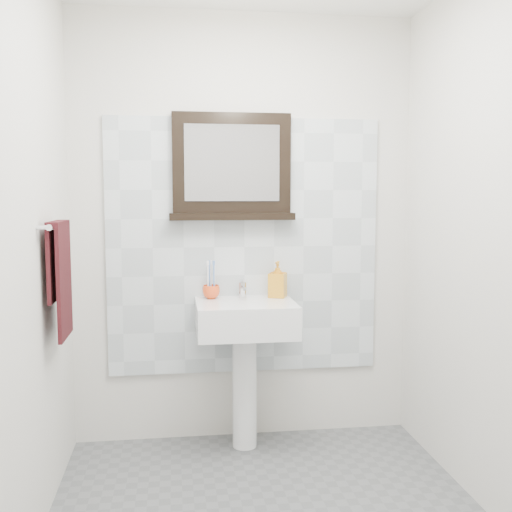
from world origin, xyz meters
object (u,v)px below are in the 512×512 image
at_px(pedestal_sink, 245,334).
at_px(hand_towel, 60,270).
at_px(toothbrush_cup, 211,292).
at_px(soap_dispenser, 278,279).
at_px(framed_mirror, 232,169).

bearing_deg(pedestal_sink, hand_towel, -156.13).
xyz_separation_m(toothbrush_cup, soap_dispenser, (0.39, -0.01, 0.07)).
bearing_deg(hand_towel, toothbrush_cup, 35.83).
xyz_separation_m(toothbrush_cup, hand_towel, (-0.74, -0.53, 0.21)).
distance_m(pedestal_sink, toothbrush_cup, 0.31).
xyz_separation_m(pedestal_sink, hand_towel, (-0.92, -0.41, 0.43)).
distance_m(toothbrush_cup, hand_towel, 0.93).
height_order(toothbrush_cup, framed_mirror, framed_mirror).
height_order(pedestal_sink, soap_dispenser, soap_dispenser).
bearing_deg(hand_towel, framed_mirror, 34.45).
xyz_separation_m(soap_dispenser, framed_mirror, (-0.26, 0.07, 0.64)).
distance_m(soap_dispenser, hand_towel, 1.25).
distance_m(pedestal_sink, soap_dispenser, 0.37).
relative_size(soap_dispenser, framed_mirror, 0.29).
relative_size(toothbrush_cup, hand_towel, 0.18).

